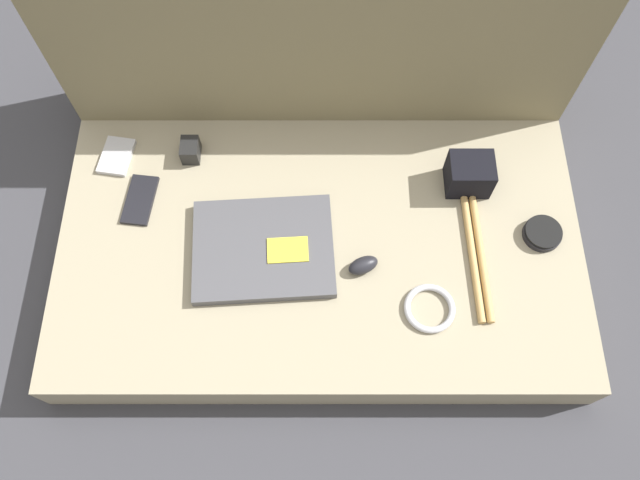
# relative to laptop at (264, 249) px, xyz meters

# --- Properties ---
(ground_plane) EXTENTS (8.00, 8.00, 0.00)m
(ground_plane) POSITION_rel_laptop_xyz_m (0.13, 0.02, -0.12)
(ground_plane) COLOR #38383D
(couch_seat) EXTENTS (1.18, 0.67, 0.11)m
(couch_seat) POSITION_rel_laptop_xyz_m (0.13, 0.02, -0.07)
(couch_seat) COLOR gray
(couch_seat) RESTS_ON ground_plane
(couch_backrest) EXTENTS (1.18, 0.20, 0.50)m
(couch_backrest) POSITION_rel_laptop_xyz_m (0.13, 0.45, 0.13)
(couch_backrest) COLOR #756B4C
(couch_backrest) RESTS_ON ground_plane
(laptop) EXTENTS (0.32, 0.26, 0.03)m
(laptop) POSITION_rel_laptop_xyz_m (0.00, 0.00, 0.00)
(laptop) COLOR #47474C
(laptop) RESTS_ON couch_seat
(computer_mouse) EXTENTS (0.08, 0.06, 0.03)m
(computer_mouse) POSITION_rel_laptop_xyz_m (0.22, -0.04, 0.00)
(computer_mouse) COLOR black
(computer_mouse) RESTS_ON couch_seat
(speaker_puck) EXTENTS (0.09, 0.09, 0.02)m
(speaker_puck) POSITION_rel_laptop_xyz_m (0.63, 0.04, -0.00)
(speaker_puck) COLOR black
(speaker_puck) RESTS_ON couch_seat
(phone_silver) EXTENTS (0.08, 0.11, 0.01)m
(phone_silver) POSITION_rel_laptop_xyz_m (-0.36, 0.25, -0.01)
(phone_silver) COLOR #B7B7BC
(phone_silver) RESTS_ON couch_seat
(phone_black) EXTENTS (0.08, 0.13, 0.01)m
(phone_black) POSITION_rel_laptop_xyz_m (-0.29, 0.13, -0.01)
(phone_black) COLOR black
(phone_black) RESTS_ON couch_seat
(camera_pouch) EXTENTS (0.10, 0.08, 0.09)m
(camera_pouch) POSITION_rel_laptop_xyz_m (0.47, 0.17, 0.03)
(camera_pouch) COLOR black
(camera_pouch) RESTS_ON couch_seat
(charger_brick) EXTENTS (0.04, 0.06, 0.05)m
(charger_brick) POSITION_rel_laptop_xyz_m (-0.18, 0.25, 0.01)
(charger_brick) COLOR black
(charger_brick) RESTS_ON couch_seat
(cable_coil) EXTENTS (0.11, 0.11, 0.01)m
(cable_coil) POSITION_rel_laptop_xyz_m (0.36, -0.14, -0.00)
(cable_coil) COLOR #B2B2B7
(cable_coil) RESTS_ON couch_seat
(drumstick_pair) EXTENTS (0.05, 0.39, 0.02)m
(drumstick_pair) POSITION_rel_laptop_xyz_m (0.47, 0.02, -0.00)
(drumstick_pair) COLOR tan
(drumstick_pair) RESTS_ON couch_seat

